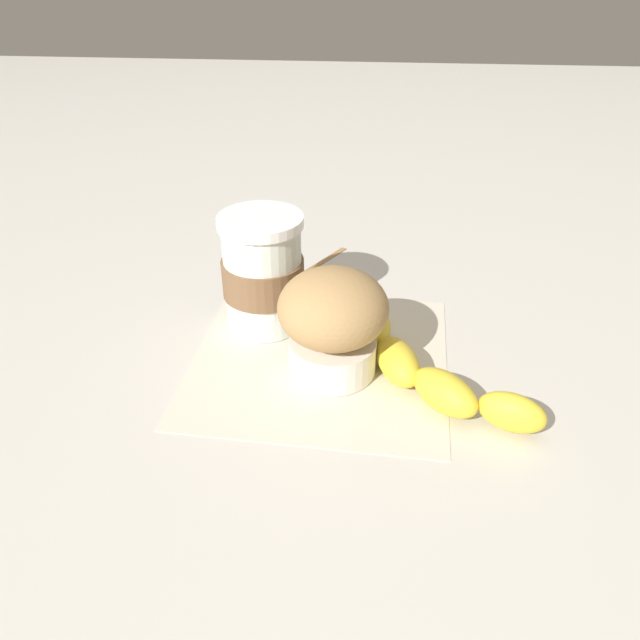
% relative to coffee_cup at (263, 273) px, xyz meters
% --- Properties ---
extents(ground_plane, '(3.00, 3.00, 0.00)m').
position_rel_coffee_cup_xyz_m(ground_plane, '(0.06, -0.06, -0.06)').
color(ground_plane, beige).
extents(paper_napkin, '(0.25, 0.25, 0.00)m').
position_rel_coffee_cup_xyz_m(paper_napkin, '(0.06, -0.06, -0.06)').
color(paper_napkin, beige).
rests_on(paper_napkin, ground_plane).
extents(coffee_cup, '(0.08, 0.08, 0.12)m').
position_rel_coffee_cup_xyz_m(coffee_cup, '(0.00, 0.00, 0.00)').
color(coffee_cup, silver).
rests_on(coffee_cup, paper_napkin).
extents(muffin, '(0.10, 0.10, 0.10)m').
position_rel_coffee_cup_xyz_m(muffin, '(0.07, -0.07, -0.00)').
color(muffin, white).
rests_on(muffin, paper_napkin).
extents(banana, '(0.16, 0.16, 0.03)m').
position_rel_coffee_cup_xyz_m(banana, '(0.16, -0.09, -0.04)').
color(banana, yellow).
rests_on(banana, paper_napkin).
extents(wooden_stirrer, '(0.06, 0.10, 0.00)m').
position_rel_coffee_cup_xyz_m(wooden_stirrer, '(0.04, 0.14, -0.06)').
color(wooden_stirrer, '#9E7547').
rests_on(wooden_stirrer, ground_plane).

